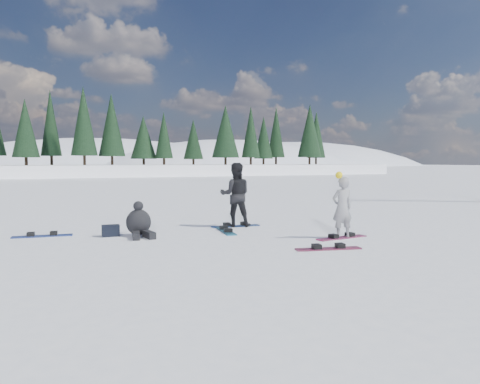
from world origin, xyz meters
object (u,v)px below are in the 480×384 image
object	(u,v)px
snowboarder_woman	(342,207)
snowboard_loose_c	(42,236)
snowboarder_man	(235,195)
snowboard_loose_a	(226,231)
snowboard_loose_b	(328,249)
seated_rider	(139,223)
gear_bag	(111,231)

from	to	relation	value
snowboarder_woman	snowboard_loose_c	distance (m)	7.89
snowboarder_woman	snowboarder_man	world-z (taller)	snowboarder_man
snowboarder_woman	snowboard_loose_a	size ratio (longest dim) A/B	1.15
snowboard_loose_c	snowboard_loose_b	bearing A→B (deg)	-31.67
seated_rider	snowboarder_woman	bearing A→B (deg)	-26.00
gear_bag	snowboard_loose_c	size ratio (longest dim) A/B	0.30
seated_rider	snowboard_loose_c	world-z (taller)	seated_rider
snowboarder_man	seated_rider	size ratio (longest dim) A/B	1.76
snowboarder_woman	snowboard_loose_a	xyz separation A→B (m)	(-2.31, 2.27, -0.79)
snowboard_loose_b	gear_bag	bearing A→B (deg)	150.12
snowboard_loose_c	gear_bag	bearing A→B (deg)	-15.71
snowboard_loose_b	snowboard_loose_a	bearing A→B (deg)	120.90
snowboarder_man	seated_rider	distance (m)	3.19
snowboard_loose_a	snowboard_loose_b	distance (m)	3.59
seated_rider	snowboard_loose_c	size ratio (longest dim) A/B	0.74
snowboarder_man	snowboard_loose_a	world-z (taller)	snowboarder_man
gear_bag	snowboard_loose_c	xyz separation A→B (m)	(-1.66, 0.67, -0.14)
snowboard_loose_b	snowboard_loose_c	xyz separation A→B (m)	(-5.87, 4.56, 0.00)
seated_rider	snowboard_loose_c	xyz separation A→B (m)	(-2.36, 0.93, -0.34)
snowboard_loose_c	snowboard_loose_a	bearing A→B (deg)	-7.41
snowboarder_man	seated_rider	bearing A→B (deg)	32.25
snowboarder_man	gear_bag	xyz separation A→B (m)	(-3.77, -0.37, -0.82)
snowboard_loose_b	snowboarder_man	bearing A→B (deg)	108.84
snowboarder_woman	snowboard_loose_b	distance (m)	1.83
snowboarder_man	snowboard_loose_b	size ratio (longest dim) A/B	1.30
snowboarder_man	snowboard_loose_c	xyz separation A→B (m)	(-5.42, 0.29, -0.96)
snowboard_loose_a	snowboard_loose_c	bearing A→B (deg)	85.62
gear_bag	snowboard_loose_a	size ratio (longest dim) A/B	0.30
snowboarder_woman	gear_bag	distance (m)	6.10
seated_rider	snowboard_loose_b	size ratio (longest dim) A/B	0.74
snowboarder_woman	gear_bag	bearing A→B (deg)	-24.19
snowboarder_man	snowboarder_woman	bearing A→B (deg)	138.31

